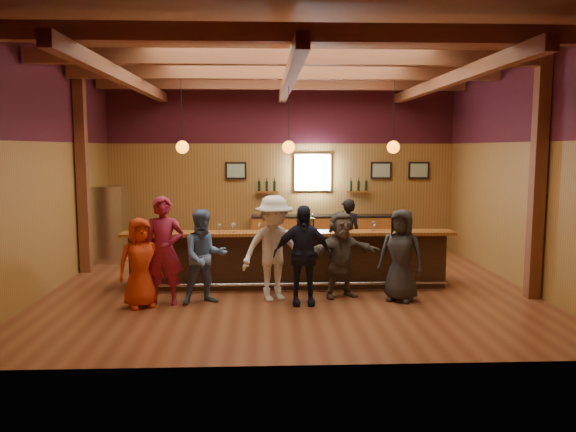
{
  "coord_description": "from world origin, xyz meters",
  "views": [
    {
      "loc": [
        -0.47,
        -10.68,
        2.69
      ],
      "look_at": [
        0.0,
        0.3,
        1.35
      ],
      "focal_mm": 35.0,
      "sensor_mm": 36.0,
      "label": 1
    }
  ],
  "objects_px": {
    "customer_dark": "(401,255)",
    "customer_redvest": "(164,251)",
    "customer_brown": "(341,254)",
    "bar_counter": "(289,259)",
    "customer_denim": "(204,257)",
    "customer_navy": "(302,255)",
    "ice_bucket": "(306,225)",
    "back_bar_cabinet": "(328,233)",
    "stainless_fridge": "(111,224)",
    "customer_orange": "(140,263)",
    "customer_white": "(274,248)",
    "bartender": "(347,235)",
    "bottle_a": "(313,224)"
  },
  "relations": [
    {
      "from": "stainless_fridge",
      "to": "customer_denim",
      "type": "height_order",
      "value": "stainless_fridge"
    },
    {
      "from": "bar_counter",
      "to": "customer_denim",
      "type": "relative_size",
      "value": 3.84
    },
    {
      "from": "customer_dark",
      "to": "customer_redvest",
      "type": "bearing_deg",
      "value": -150.7
    },
    {
      "from": "bartender",
      "to": "bottle_a",
      "type": "xyz_separation_m",
      "value": [
        -0.88,
        -1.39,
        0.44
      ]
    },
    {
      "from": "customer_denim",
      "to": "bar_counter",
      "type": "bearing_deg",
      "value": 20.59
    },
    {
      "from": "customer_redvest",
      "to": "bottle_a",
      "type": "height_order",
      "value": "customer_redvest"
    },
    {
      "from": "customer_orange",
      "to": "customer_dark",
      "type": "distance_m",
      "value": 4.5
    },
    {
      "from": "customer_white",
      "to": "bottle_a",
      "type": "relative_size",
      "value": 5.95
    },
    {
      "from": "customer_redvest",
      "to": "ice_bucket",
      "type": "bearing_deg",
      "value": 19.26
    },
    {
      "from": "customer_navy",
      "to": "bartender",
      "type": "height_order",
      "value": "customer_navy"
    },
    {
      "from": "stainless_fridge",
      "to": "customer_orange",
      "type": "distance_m",
      "value": 4.2
    },
    {
      "from": "bar_counter",
      "to": "customer_orange",
      "type": "relative_size",
      "value": 4.12
    },
    {
      "from": "customer_navy",
      "to": "ice_bucket",
      "type": "distance_m",
      "value": 1.13
    },
    {
      "from": "bar_counter",
      "to": "bartender",
      "type": "relative_size",
      "value": 3.95
    },
    {
      "from": "ice_bucket",
      "to": "customer_white",
      "type": "bearing_deg",
      "value": -129.34
    },
    {
      "from": "customer_navy",
      "to": "customer_brown",
      "type": "height_order",
      "value": "customer_navy"
    },
    {
      "from": "customer_white",
      "to": "customer_brown",
      "type": "height_order",
      "value": "customer_white"
    },
    {
      "from": "customer_brown",
      "to": "bottle_a",
      "type": "bearing_deg",
      "value": 101.18
    },
    {
      "from": "stainless_fridge",
      "to": "customer_denim",
      "type": "bearing_deg",
      "value": -55.05
    },
    {
      "from": "stainless_fridge",
      "to": "customer_navy",
      "type": "xyz_separation_m",
      "value": [
        4.28,
        -3.85,
        -0.04
      ]
    },
    {
      "from": "customer_navy",
      "to": "customer_dark",
      "type": "bearing_deg",
      "value": 4.57
    },
    {
      "from": "stainless_fridge",
      "to": "customer_brown",
      "type": "distance_m",
      "value": 6.06
    },
    {
      "from": "customer_white",
      "to": "customer_dark",
      "type": "height_order",
      "value": "customer_white"
    },
    {
      "from": "stainless_fridge",
      "to": "customer_redvest",
      "type": "bearing_deg",
      "value": -62.98
    },
    {
      "from": "customer_brown",
      "to": "customer_dark",
      "type": "height_order",
      "value": "customer_dark"
    },
    {
      "from": "customer_orange",
      "to": "customer_brown",
      "type": "relative_size",
      "value": 0.98
    },
    {
      "from": "stainless_fridge",
      "to": "customer_orange",
      "type": "bearing_deg",
      "value": -68.52
    },
    {
      "from": "customer_brown",
      "to": "bartender",
      "type": "relative_size",
      "value": 0.98
    },
    {
      "from": "customer_denim",
      "to": "customer_brown",
      "type": "height_order",
      "value": "customer_denim"
    },
    {
      "from": "stainless_fridge",
      "to": "bartender",
      "type": "relative_size",
      "value": 1.13
    },
    {
      "from": "bar_counter",
      "to": "customer_orange",
      "type": "bearing_deg",
      "value": -150.54
    },
    {
      "from": "customer_denim",
      "to": "customer_brown",
      "type": "xyz_separation_m",
      "value": [
        2.41,
        0.31,
        -0.04
      ]
    },
    {
      "from": "customer_dark",
      "to": "customer_brown",
      "type": "bearing_deg",
      "value": -166.72
    },
    {
      "from": "stainless_fridge",
      "to": "customer_brown",
      "type": "bearing_deg",
      "value": -34.25
    },
    {
      "from": "customer_white",
      "to": "ice_bucket",
      "type": "distance_m",
      "value": 1.03
    },
    {
      "from": "customer_brown",
      "to": "customer_dark",
      "type": "distance_m",
      "value": 1.06
    },
    {
      "from": "back_bar_cabinet",
      "to": "customer_dark",
      "type": "bearing_deg",
      "value": -81.39
    },
    {
      "from": "customer_dark",
      "to": "ice_bucket",
      "type": "bearing_deg",
      "value": 179.42
    },
    {
      "from": "back_bar_cabinet",
      "to": "customer_brown",
      "type": "xyz_separation_m",
      "value": [
        -0.29,
        -4.53,
        0.31
      ]
    },
    {
      "from": "customer_denim",
      "to": "bartender",
      "type": "distance_m",
      "value": 3.78
    },
    {
      "from": "bar_counter",
      "to": "customer_orange",
      "type": "distance_m",
      "value": 2.97
    },
    {
      "from": "customer_navy",
      "to": "customer_orange",
      "type": "bearing_deg",
      "value": -179.82
    },
    {
      "from": "customer_brown",
      "to": "customer_orange",
      "type": "bearing_deg",
      "value": 169.83
    },
    {
      "from": "customer_denim",
      "to": "back_bar_cabinet",
      "type": "bearing_deg",
      "value": 41.58
    },
    {
      "from": "customer_navy",
      "to": "ice_bucket",
      "type": "relative_size",
      "value": 6.55
    },
    {
      "from": "back_bar_cabinet",
      "to": "customer_navy",
      "type": "bearing_deg",
      "value": -101.57
    },
    {
      "from": "bartender",
      "to": "customer_redvest",
      "type": "bearing_deg",
      "value": 32.57
    },
    {
      "from": "customer_orange",
      "to": "customer_navy",
      "type": "bearing_deg",
      "value": -26.99
    },
    {
      "from": "customer_redvest",
      "to": "ice_bucket",
      "type": "xyz_separation_m",
      "value": [
        2.52,
        0.95,
        0.3
      ]
    },
    {
      "from": "customer_navy",
      "to": "customer_denim",
      "type": "bearing_deg",
      "value": 174.4
    }
  ]
}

